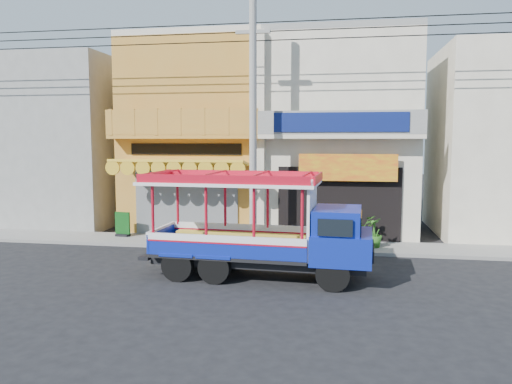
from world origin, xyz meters
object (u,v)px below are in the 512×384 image
at_px(green_sign, 123,226).
at_px(potted_plant_a, 361,230).
at_px(potted_plant_c, 374,233).
at_px(potted_plant_b, 339,231).
at_px(songthaew_truck, 274,228).
at_px(utility_pole, 257,108).

height_order(green_sign, potted_plant_a, potted_plant_a).
bearing_deg(potted_plant_c, potted_plant_b, -68.83).
distance_m(potted_plant_a, potted_plant_b, 0.86).
bearing_deg(potted_plant_c, songthaew_truck, -12.28).
bearing_deg(potted_plant_a, songthaew_truck, -172.88).
relative_size(utility_pole, green_sign, 29.15).
relative_size(green_sign, potted_plant_c, 0.92).
bearing_deg(utility_pole, songthaew_truck, -73.05).
relative_size(potted_plant_b, potted_plant_c, 1.03).
bearing_deg(potted_plant_c, potted_plant_a, -109.62).
bearing_deg(green_sign, potted_plant_c, -2.34).
distance_m(potted_plant_b, potted_plant_c, 1.22).
xyz_separation_m(utility_pole, potted_plant_c, (4.11, 0.60, -4.39)).
distance_m(green_sign, potted_plant_a, 9.23).
xyz_separation_m(potted_plant_a, potted_plant_b, (-0.77, -0.37, 0.01)).
bearing_deg(green_sign, utility_pole, -10.17).
bearing_deg(potted_plant_a, green_sign, 126.59).
height_order(songthaew_truck, green_sign, songthaew_truck).
distance_m(potted_plant_a, potted_plant_c, 0.62).
bearing_deg(potted_plant_b, songthaew_truck, 132.23).
distance_m(utility_pole, potted_plant_b, 5.29).
xyz_separation_m(utility_pole, potted_plant_b, (2.89, 0.66, -4.38)).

